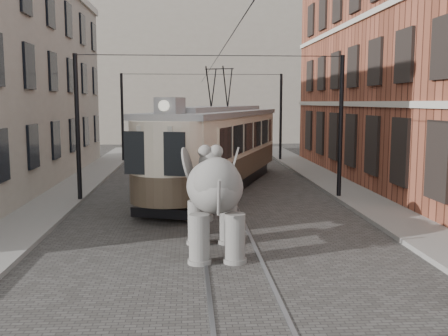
{
  "coord_description": "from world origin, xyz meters",
  "views": [
    {
      "loc": [
        -1.12,
        -14.94,
        4.09
      ],
      "look_at": [
        -0.07,
        0.38,
        2.1
      ],
      "focal_mm": 40.95,
      "sensor_mm": 36.0,
      "label": 1
    }
  ],
  "objects": [
    {
      "name": "distant_block",
      "position": [
        0.0,
        40.0,
        7.0
      ],
      "size": [
        28.0,
        10.0,
        14.0
      ],
      "primitive_type": "cube",
      "color": "gray",
      "rests_on": "ground"
    },
    {
      "name": "catenary",
      "position": [
        -0.2,
        5.0,
        3.0
      ],
      "size": [
        11.0,
        30.2,
        6.0
      ],
      "primitive_type": null,
      "color": "black",
      "rests_on": "ground"
    },
    {
      "name": "tram",
      "position": [
        0.31,
        8.98,
        2.83
      ],
      "size": [
        7.46,
        14.46,
        5.67
      ],
      "primitive_type": null,
      "rotation": [
        0.0,
        0.0,
        -0.33
      ],
      "color": "beige",
      "rests_on": "ground"
    },
    {
      "name": "sidewalk_right",
      "position": [
        6.0,
        0.0,
        0.07
      ],
      "size": [
        2.0,
        60.0,
        0.15
      ],
      "primitive_type": "cube",
      "color": "slate",
      "rests_on": "ground"
    },
    {
      "name": "sidewalk_left",
      "position": [
        -6.5,
        0.0,
        0.07
      ],
      "size": [
        2.0,
        60.0,
        0.15
      ],
      "primitive_type": "cube",
      "color": "slate",
      "rests_on": "ground"
    },
    {
      "name": "tram_rails",
      "position": [
        0.0,
        0.0,
        0.01
      ],
      "size": [
        1.54,
        80.0,
        0.02
      ],
      "primitive_type": null,
      "color": "slate",
      "rests_on": "ground"
    },
    {
      "name": "brick_building",
      "position": [
        11.0,
        9.0,
        6.0
      ],
      "size": [
        8.0,
        26.0,
        12.0
      ],
      "primitive_type": "cube",
      "color": "brown",
      "rests_on": "ground"
    },
    {
      "name": "ground",
      "position": [
        0.0,
        0.0,
        0.0
      ],
      "size": [
        120.0,
        120.0,
        0.0
      ],
      "primitive_type": "plane",
      "color": "#413F3C"
    },
    {
      "name": "elephant",
      "position": [
        -0.44,
        -1.42,
        1.42
      ],
      "size": [
        2.64,
        4.69,
        2.84
      ],
      "primitive_type": null,
      "rotation": [
        0.0,
        0.0,
        0.02
      ],
      "color": "slate",
      "rests_on": "ground"
    }
  ]
}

